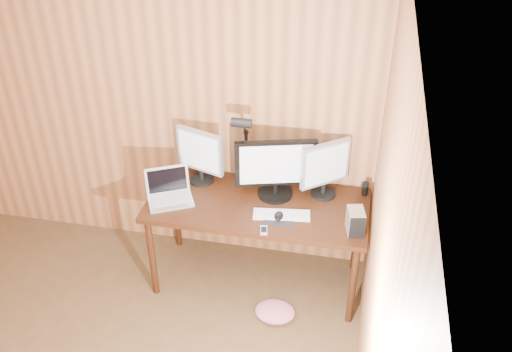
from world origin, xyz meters
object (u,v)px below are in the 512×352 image
(mouse, at_px, (279,216))
(phone, at_px, (264,230))
(laptop, at_px, (169,192))
(desk, at_px, (259,211))
(monitor_right, at_px, (325,168))
(keyboard, at_px, (282,215))
(monitor_center, at_px, (276,168))
(monitor_left, at_px, (200,155))
(speaker, at_px, (365,189))
(desk_lamp, at_px, (244,139))
(hard_drive, at_px, (355,221))

(mouse, height_order, phone, mouse)
(laptop, bearing_deg, desk, -14.71)
(monitor_right, relative_size, keyboard, 1.06)
(keyboard, height_order, mouse, mouse)
(keyboard, xyz_separation_m, mouse, (-0.02, -0.03, 0.01))
(monitor_center, distance_m, monitor_right, 0.35)
(laptop, bearing_deg, mouse, -32.41)
(laptop, height_order, keyboard, laptop)
(monitor_left, xyz_separation_m, speaker, (1.23, 0.06, -0.18))
(monitor_center, height_order, phone, monitor_center)
(laptop, bearing_deg, phone, -44.38)
(laptop, bearing_deg, monitor_left, 30.74)
(monitor_center, xyz_separation_m, monitor_left, (-0.58, 0.07, -0.00))
(desk, relative_size, monitor_center, 2.78)
(keyboard, bearing_deg, desk_lamp, 127.38)
(phone, bearing_deg, mouse, 52.68)
(monitor_right, distance_m, keyboard, 0.46)
(desk, relative_size, monitor_left, 3.67)
(desk, distance_m, phone, 0.41)
(hard_drive, height_order, desk_lamp, desk_lamp)
(laptop, height_order, desk_lamp, desk_lamp)
(desk, relative_size, speaker, 14.79)
(phone, distance_m, speaker, 0.86)
(desk, distance_m, monitor_right, 0.59)
(desk, xyz_separation_m, monitor_right, (0.46, 0.13, 0.36))
(mouse, bearing_deg, keyboard, 48.48)
(phone, bearing_deg, speaker, 29.50)
(hard_drive, distance_m, desk_lamp, 0.99)
(desk, xyz_separation_m, hard_drive, (0.71, -0.26, 0.21))
(mouse, distance_m, phone, 0.17)
(monitor_center, bearing_deg, desk_lamp, 143.41)
(keyboard, relative_size, mouse, 3.88)
(hard_drive, bearing_deg, keyboard, 159.77)
(mouse, bearing_deg, monitor_center, 86.96)
(monitor_center, bearing_deg, hard_drive, -42.69)
(desk, bearing_deg, hard_drive, -19.87)
(monitor_right, bearing_deg, monitor_center, 153.90)
(mouse, relative_size, speaker, 0.98)
(hard_drive, height_order, phone, hard_drive)
(laptop, bearing_deg, hard_drive, -31.73)
(laptop, bearing_deg, speaker, -13.69)
(desk, height_order, laptop, laptop)
(monitor_center, height_order, speaker, monitor_center)
(mouse, height_order, desk_lamp, desk_lamp)
(mouse, bearing_deg, monitor_right, 33.80)
(desk, bearing_deg, desk_lamp, 133.00)
(speaker, distance_m, desk_lamp, 0.96)
(laptop, relative_size, speaker, 3.63)
(monitor_right, xyz_separation_m, keyboard, (-0.26, -0.31, -0.23))
(phone, xyz_separation_m, speaker, (0.65, 0.56, 0.05))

